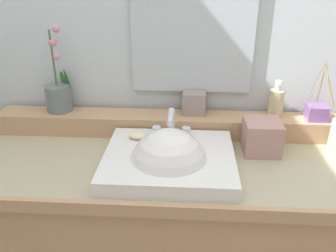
{
  "coord_description": "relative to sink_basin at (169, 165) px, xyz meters",
  "views": [
    {
      "loc": [
        0.07,
        -1.09,
        1.49
      ],
      "look_at": [
        0.0,
        -0.02,
        0.99
      ],
      "focal_mm": 37.4,
      "sensor_mm": 36.0,
      "label": 1
    }
  ],
  "objects": [
    {
      "name": "soap_dispenser",
      "position": [
        0.41,
        0.3,
        0.12
      ],
      "size": [
        0.06,
        0.06,
        0.14
      ],
      "color": "beige",
      "rests_on": "back_ledge"
    },
    {
      "name": "soap_bar",
      "position": [
        -0.12,
        0.12,
        0.05
      ],
      "size": [
        0.07,
        0.04,
        0.02
      ],
      "primitive_type": "ellipsoid",
      "color": "beige",
      "rests_on": "sink_basin"
    },
    {
      "name": "mirror",
      "position": [
        0.07,
        0.34,
        0.37
      ],
      "size": [
        0.47,
        0.02,
        0.45
      ],
      "primitive_type": "cube",
      "color": "silver"
    },
    {
      "name": "potted_plant",
      "position": [
        -0.47,
        0.29,
        0.14
      ],
      "size": [
        0.11,
        0.1,
        0.34
      ],
      "color": "slate",
      "rests_on": "back_ledge"
    },
    {
      "name": "back_ledge",
      "position": [
        -0.01,
        0.27,
        0.02
      ],
      "size": [
        1.41,
        0.12,
        0.08
      ],
      "primitive_type": "cube",
      "color": "tan",
      "rests_on": "vanity_cabinet"
    },
    {
      "name": "reed_diffuser",
      "position": [
        0.56,
        0.27,
        0.1
      ],
      "size": [
        0.12,
        0.12,
        0.23
      ],
      "color": "#795696",
      "rests_on": "back_ledge"
    },
    {
      "name": "vanity_cabinet",
      "position": [
        -0.01,
        0.07,
        -0.44
      ],
      "size": [
        1.49,
        0.56,
        0.86
      ],
      "color": "tan",
      "rests_on": "ground"
    },
    {
      "name": "trinket_box",
      "position": [
        0.08,
        0.3,
        0.11
      ],
      "size": [
        0.09,
        0.07,
        0.09
      ],
      "primitive_type": "cube",
      "rotation": [
        0.0,
        0.0,
        -0.02
      ],
      "color": "gray",
      "rests_on": "back_ledge"
    },
    {
      "name": "tissue_box",
      "position": [
        0.33,
        0.15,
        0.04
      ],
      "size": [
        0.13,
        0.13,
        0.12
      ],
      "primitive_type": "cube",
      "rotation": [
        0.0,
        0.0,
        0.02
      ],
      "color": "tan",
      "rests_on": "vanity_cabinet"
    },
    {
      "name": "sink_basin",
      "position": [
        0.0,
        0.0,
        0.0
      ],
      "size": [
        0.44,
        0.38,
        0.29
      ],
      "color": "white",
      "rests_on": "vanity_cabinet"
    }
  ]
}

